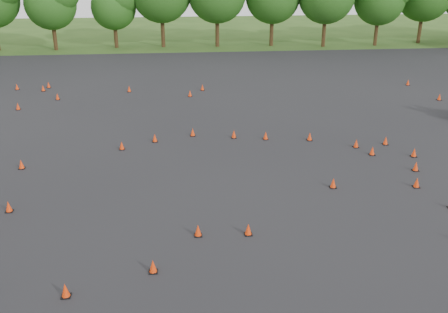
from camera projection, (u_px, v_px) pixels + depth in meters
ground at (233, 221)px, 20.08m from camera, size 140.00×140.00×0.00m
asphalt_pad at (220, 163)px, 25.61m from camera, size 62.00×62.00×0.00m
treeline at (232, 9)px, 50.96m from camera, size 87.02×32.66×11.09m
traffic_cones at (213, 163)px, 25.13m from camera, size 33.53×32.89×0.45m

